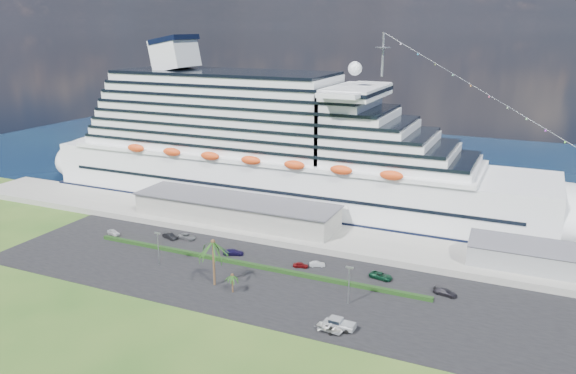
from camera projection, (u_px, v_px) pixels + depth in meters
The scene contains 22 objects.
ground at pixel (246, 302), 117.76m from camera, with size 420.00×420.00×0.00m, color #254B19.
asphalt_lot at pixel (269, 281), 127.38m from camera, with size 140.00×38.00×0.12m, color black.
wharf at pixel (316, 235), 152.55m from camera, with size 240.00×20.00×1.80m, color gray.
water at pixel (396, 166), 231.63m from camera, with size 420.00×160.00×0.02m, color black.
cruise_ship at pixel (281, 154), 177.73m from camera, with size 191.00×38.00×54.00m.
terminal_building at pixel (235, 209), 161.31m from camera, with size 61.00×15.00×6.30m.
port_shed at pixel (523, 254), 131.00m from camera, with size 24.00×12.31×7.37m.
hedge at pixel (248, 264), 134.79m from camera, with size 88.00×1.10×0.90m, color black.
lamp_post_left at pixel (158, 244), 134.38m from camera, with size 1.60×0.35×8.27m.
lamp_post_right at pixel (349, 280), 115.38m from camera, with size 1.60×0.35×8.27m.
palm_tall at pixel (213, 247), 122.68m from camera, with size 8.82×8.82×11.13m.
palm_short at pixel (232, 277), 120.72m from camera, with size 3.53×3.53×4.56m.
parked_car_0 at pixel (114, 232), 154.88m from camera, with size 1.71×4.26×1.45m, color silver.
parked_car_1 at pixel (170, 236), 152.06m from camera, with size 1.64×4.70×1.55m, color black.
parked_car_2 at pixel (187, 237), 151.92m from camera, with size 2.33×5.05×1.40m, color gray.
parked_car_3 at pixel (233, 252), 141.34m from camera, with size 2.13×5.24×1.52m, color #17113C.
parked_car_4 at pixel (301, 265), 134.02m from camera, with size 1.48×3.67×1.25m, color maroon.
parked_car_5 at pixel (317, 264), 134.55m from camera, with size 1.30×3.73×1.23m, color silver.
parked_car_6 at pixel (381, 276), 127.96m from camera, with size 2.47×5.35×1.49m, color #0D3621.
parked_car_7 at pixel (445, 292), 120.13m from camera, with size 2.09×5.13×1.49m, color #242328.
pickup_truck at pixel (339, 323), 106.56m from camera, with size 6.19×2.49×2.16m.
boat_trailer at pixel (330, 327), 105.29m from camera, with size 5.97×4.22×1.67m.
Camera 1 is at (52.01, -93.41, 55.67)m, focal length 35.00 mm.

